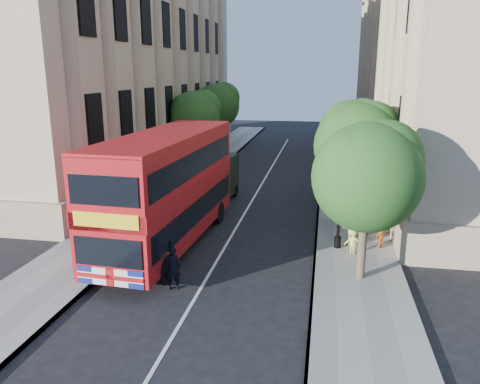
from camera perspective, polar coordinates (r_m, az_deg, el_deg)
The scene contains 17 objects.
ground at distance 16.56m, azimuth -5.92°, elevation -13.45°, with size 120.00×120.00×0.00m, color black.
pavement_right at distance 25.24m, azimuth 13.31°, elevation -3.56°, with size 3.50×80.00×0.12m, color gray.
pavement_left at distance 27.11m, azimuth -11.74°, elevation -2.20°, with size 3.50×80.00×0.12m, color gray.
building_right at distance 39.18m, azimuth 25.43°, elevation 15.10°, with size 12.00×38.00×18.00m, color tan.
building_left at distance 42.08m, azimuth -15.62°, elevation 15.82°, with size 12.00×38.00×18.00m, color tan.
tree_right_near at distance 17.45m, azimuth 15.40°, elevation 2.45°, with size 4.00×4.00×6.08m.
tree_right_mid at distance 23.31m, azimuth 14.27°, elevation 5.99°, with size 4.20×4.20×6.37m.
tree_right_far at distance 29.27m, azimuth 13.55°, elevation 7.46°, with size 4.00×4.00×6.15m.
tree_left_far at distance 37.59m, azimuth -5.48°, elevation 9.51°, with size 4.00×4.00×6.30m.
tree_left_back at distance 45.29m, azimuth -2.70°, elevation 10.76°, with size 4.20×4.20×6.65m.
lamp_post at distance 20.68m, azimuth 12.11°, elevation -0.44°, with size 0.32×0.32×5.16m.
double_decker_bus at distance 20.99m, azimuth -8.83°, elevation 0.70°, with size 3.46×11.02×5.03m.
box_van at distance 28.08m, azimuth -3.26°, elevation 1.34°, with size 2.32×4.86×2.70m.
police_constable at distance 17.33m, azimuth -8.25°, elevation -9.13°, with size 0.61×0.40×1.67m, color black.
woman_pedestrian at distance 21.61m, azimuth 13.35°, elevation -4.38°, with size 0.74×0.57×1.52m, color beige.
child_a at distance 21.66m, azimuth 16.83°, elevation -5.28°, with size 0.59×0.25×1.01m, color orange.
child_b at distance 20.70m, azimuth 13.58°, elevation -5.89°, with size 0.70×0.40×1.08m, color #F0F052.
Camera 1 is at (4.26, -13.98, 7.79)m, focal length 35.00 mm.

